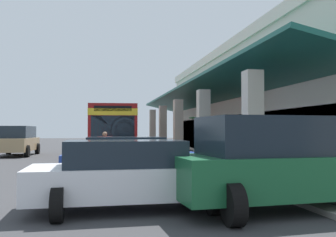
{
  "coord_description": "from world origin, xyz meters",
  "views": [
    {
      "loc": [
        21.76,
        -1.65,
        1.69
      ],
      "look_at": [
        -0.67,
        2.5,
        2.42
      ],
      "focal_mm": 39.4,
      "sensor_mm": 36.0,
      "label": 1
    }
  ],
  "objects_px": {
    "parked_sedan_white": "(131,174)",
    "parked_suv_tan": "(18,140)",
    "potted_palm": "(204,151)",
    "transit_bus": "(116,128)",
    "parked_sedan_blue": "(130,159)",
    "parked_suv_green": "(283,162)",
    "pedestrian": "(105,148)"
  },
  "relations": [
    {
      "from": "parked_suv_tan",
      "to": "potted_palm",
      "type": "height_order",
      "value": "potted_palm"
    },
    {
      "from": "transit_bus",
      "to": "parked_suv_tan",
      "type": "xyz_separation_m",
      "value": [
        -1.21,
        -6.42,
        -0.84
      ]
    },
    {
      "from": "parked_suv_tan",
      "to": "parked_sedan_white",
      "type": "xyz_separation_m",
      "value": [
        18.04,
        6.07,
        -0.27
      ]
    },
    {
      "from": "parked_suv_tan",
      "to": "pedestrian",
      "type": "height_order",
      "value": "parked_suv_tan"
    },
    {
      "from": "parked_sedan_white",
      "to": "parked_sedan_blue",
      "type": "distance_m",
      "value": 4.16
    },
    {
      "from": "parked_sedan_white",
      "to": "potted_palm",
      "type": "distance_m",
      "value": 12.48
    },
    {
      "from": "parked_sedan_white",
      "to": "parked_suv_tan",
      "type": "bearing_deg",
      "value": -161.41
    },
    {
      "from": "pedestrian",
      "to": "potted_palm",
      "type": "distance_m",
      "value": 5.94
    },
    {
      "from": "potted_palm",
      "to": "parked_suv_tan",
      "type": "bearing_deg",
      "value": -120.91
    },
    {
      "from": "parked_sedan_white",
      "to": "potted_palm",
      "type": "height_order",
      "value": "potted_palm"
    },
    {
      "from": "transit_bus",
      "to": "potted_palm",
      "type": "distance_m",
      "value": 7.17
    },
    {
      "from": "parked_sedan_blue",
      "to": "potted_palm",
      "type": "height_order",
      "value": "potted_palm"
    },
    {
      "from": "parked_sedan_blue",
      "to": "parked_suv_tan",
      "type": "bearing_deg",
      "value": -155.34
    },
    {
      "from": "parked_sedan_white",
      "to": "potted_palm",
      "type": "xyz_separation_m",
      "value": [
        -11.46,
        4.93,
        -0.2
      ]
    },
    {
      "from": "pedestrian",
      "to": "parked_sedan_blue",
      "type": "bearing_deg",
      "value": 8.94
    },
    {
      "from": "parked_suv_green",
      "to": "parked_sedan_white",
      "type": "xyz_separation_m",
      "value": [
        -0.69,
        -3.16,
        -0.27
      ]
    },
    {
      "from": "parked_suv_green",
      "to": "potted_palm",
      "type": "xyz_separation_m",
      "value": [
        -12.15,
        1.77,
        -0.47
      ]
    },
    {
      "from": "parked_sedan_white",
      "to": "pedestrian",
      "type": "bearing_deg",
      "value": -177.15
    },
    {
      "from": "parked_suv_tan",
      "to": "potted_palm",
      "type": "distance_m",
      "value": 12.82
    },
    {
      "from": "parked_sedan_blue",
      "to": "potted_palm",
      "type": "bearing_deg",
      "value": 147.71
    },
    {
      "from": "transit_bus",
      "to": "parked_sedan_blue",
      "type": "distance_m",
      "value": 12.73
    },
    {
      "from": "parked_suv_green",
      "to": "parked_suv_tan",
      "type": "bearing_deg",
      "value": -153.77
    },
    {
      "from": "parked_sedan_white",
      "to": "pedestrian",
      "type": "height_order",
      "value": "pedestrian"
    },
    {
      "from": "parked_suv_tan",
      "to": "parked_sedan_white",
      "type": "bearing_deg",
      "value": 18.59
    },
    {
      "from": "parked_suv_tan",
      "to": "parked_sedan_blue",
      "type": "distance_m",
      "value": 15.29
    },
    {
      "from": "potted_palm",
      "to": "parked_sedan_blue",
      "type": "bearing_deg",
      "value": -32.29
    },
    {
      "from": "transit_bus",
      "to": "parked_sedan_white",
      "type": "distance_m",
      "value": 16.87
    },
    {
      "from": "parked_sedan_white",
      "to": "pedestrian",
      "type": "xyz_separation_m",
      "value": [
        -8.96,
        -0.45,
        0.15
      ]
    },
    {
      "from": "parked_sedan_blue",
      "to": "pedestrian",
      "type": "height_order",
      "value": "pedestrian"
    },
    {
      "from": "transit_bus",
      "to": "parked_sedan_blue",
      "type": "bearing_deg",
      "value": -0.2
    },
    {
      "from": "transit_bus",
      "to": "potted_palm",
      "type": "height_order",
      "value": "transit_bus"
    },
    {
      "from": "parked_suv_green",
      "to": "potted_palm",
      "type": "bearing_deg",
      "value": 171.71
    }
  ]
}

